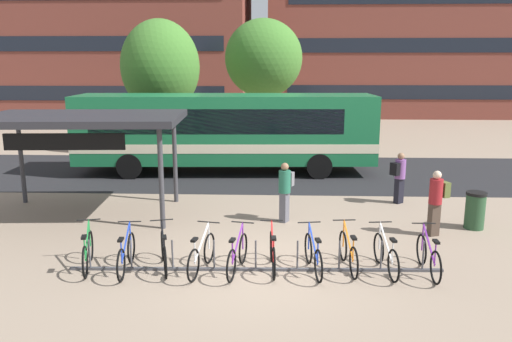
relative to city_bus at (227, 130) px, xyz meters
name	(u,v)px	position (x,y,z in m)	size (l,w,h in m)	color
ground	(262,267)	(1.71, -9.83, -1.78)	(200.00, 200.00, 0.00)	gray
bus_lane_asphalt	(269,173)	(1.71, 0.00, -1.77)	(80.00, 7.20, 0.01)	#232326
city_bus	(227,130)	(0.00, 0.00, 0.00)	(12.12, 3.08, 3.20)	#196B3D
bike_rack	(256,267)	(1.58, -10.03, -1.68)	(8.21, 0.31, 0.70)	#47474C
parked_bicycle_green_0	(88,252)	(-2.13, -10.06, -1.39)	(0.60, 1.68, 0.99)	black
parked_bicycle_blue_1	(126,255)	(-1.24, -10.17, -1.39)	(0.52, 1.72, 0.99)	black
parked_bicycle_black_2	(164,252)	(-0.45, -10.01, -1.39)	(0.64, 1.67, 0.99)	black
parked_bicycle_white_3	(202,255)	(0.41, -10.13, -1.39)	(0.55, 1.70, 0.99)	black
parked_bicycle_purple_4	(237,255)	(1.19, -10.12, -1.39)	(0.52, 1.70, 0.99)	black
parked_bicycle_red_5	(273,253)	(1.95, -9.96, -1.39)	(0.52, 1.72, 0.99)	black
parked_bicycle_blue_6	(313,256)	(2.83, -10.06, -1.39)	(0.52, 1.71, 0.99)	black
parked_bicycle_orange_7	(348,253)	(3.61, -9.86, -1.39)	(0.52, 1.72, 0.99)	black
parked_bicycle_white_8	(386,255)	(4.41, -9.98, -1.39)	(0.52, 1.72, 0.99)	black
parked_bicycle_purple_9	(428,257)	(5.31, -10.03, -1.39)	(0.52, 1.72, 0.99)	black
transit_shelter	(81,121)	(-3.63, -6.08, 1.04)	(5.93, 3.88, 3.00)	#38383D
commuter_olive_pack_0	(436,198)	(6.21, -7.52, -0.77)	(0.60, 0.47, 1.75)	#47382D
commuter_grey_pack_1	(285,188)	(2.27, -6.49, -0.78)	(0.52, 0.60, 1.72)	#565660
commuter_black_pack_2	(399,175)	(5.97, -4.43, -0.82)	(0.60, 0.56, 1.66)	black
trash_bin	(475,210)	(7.48, -6.90, -1.26)	(0.55, 0.55, 1.03)	#284C2D
street_tree_0	(264,58)	(1.26, 8.55, 2.93)	(4.35, 4.35, 6.89)	brown
street_tree_1	(160,67)	(-3.81, 5.05, 2.48)	(3.92, 3.92, 6.60)	brown
building_right_wing	(419,9)	(14.36, 25.88, 7.24)	(26.15, 11.49, 18.03)	brown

